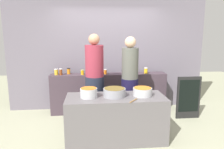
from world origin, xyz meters
name	(u,v)px	position (x,y,z in m)	size (l,w,h in m)	color
ground	(114,132)	(0.00, 0.00, 0.00)	(12.00, 12.00, 0.00)	#A1A285
storefront_wall	(107,48)	(0.00, 1.45, 1.50)	(4.80, 0.12, 3.00)	slate
display_shelf	(109,93)	(0.00, 1.10, 0.46)	(2.70, 0.36, 0.92)	#41333C
prep_table	(116,118)	(0.00, -0.30, 0.39)	(1.70, 0.70, 0.79)	#5E595C
preserve_jar_0	(56,72)	(-1.20, 1.09, 0.99)	(0.09, 0.09, 0.14)	gold
preserve_jar_1	(61,72)	(-1.10, 1.05, 1.00)	(0.07, 0.07, 0.15)	brown
preserve_jar_2	(69,71)	(-0.93, 1.17, 0.99)	(0.08, 0.08, 0.14)	orange
preserve_jar_3	(82,72)	(-0.61, 1.03, 0.98)	(0.07, 0.07, 0.11)	#EAA415
preserve_jar_4	(92,71)	(-0.38, 1.12, 0.99)	(0.07, 0.07, 0.14)	#431E5E
preserve_jar_5	(100,71)	(-0.20, 1.09, 0.99)	(0.08, 0.08, 0.14)	gold
preserve_jar_6	(105,72)	(-0.08, 1.07, 0.98)	(0.07, 0.07, 0.11)	#CC6515
preserve_jar_7	(126,70)	(0.42, 1.14, 0.99)	(0.07, 0.07, 0.13)	orange
preserve_jar_8	(146,71)	(0.87, 1.05, 0.99)	(0.08, 0.08, 0.14)	gold
cooking_pot_left	(89,93)	(-0.46, -0.30, 0.87)	(0.29, 0.29, 0.16)	#B7B7BC
cooking_pot_center	(114,92)	(-0.02, -0.29, 0.86)	(0.38, 0.38, 0.15)	gray
cooking_pot_right	(142,92)	(0.47, -0.29, 0.86)	(0.33, 0.33, 0.14)	#B7B7BC
wooden_spoon	(134,101)	(0.25, -0.57, 0.80)	(0.02, 0.02, 0.23)	#9E703D
cook_with_tongs	(95,85)	(-0.34, 0.39, 0.84)	(0.38, 0.38, 1.85)	#1D2231
cook_in_cap	(130,86)	(0.34, 0.27, 0.83)	(0.34, 0.34, 1.80)	black
chalkboard_sign	(188,97)	(1.70, 0.50, 0.47)	(0.53, 0.05, 0.94)	black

